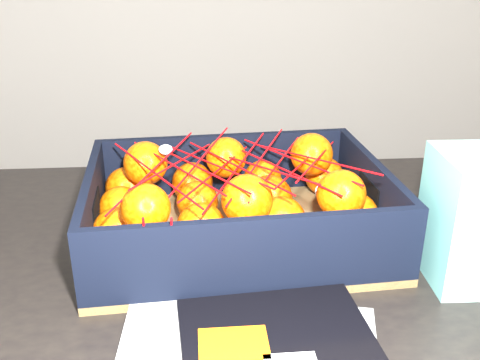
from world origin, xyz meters
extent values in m
cube|color=black|center=(0.13, 0.32, 0.73)|extent=(1.25, 0.88, 0.04)
cylinder|color=black|center=(0.68, 0.67, 0.35)|extent=(0.06, 0.06, 0.71)
cube|color=orange|center=(0.14, 0.15, 0.77)|extent=(0.08, 0.06, 0.00)
cube|color=olive|center=(0.18, 0.40, 0.76)|extent=(0.43, 0.32, 0.01)
cube|color=black|center=(0.18, 0.56, 0.81)|extent=(0.43, 0.01, 0.11)
cube|color=black|center=(0.18, 0.25, 0.81)|extent=(0.43, 0.01, 0.11)
cube|color=black|center=(-0.03, 0.40, 0.81)|extent=(0.01, 0.30, 0.11)
cube|color=black|center=(0.39, 0.40, 0.81)|extent=(0.01, 0.30, 0.11)
sphere|color=#F15905|center=(0.01, 0.29, 0.80)|extent=(0.06, 0.06, 0.06)
sphere|color=#F15905|center=(0.01, 0.36, 0.80)|extent=(0.07, 0.07, 0.07)
sphere|color=#F15905|center=(0.01, 0.44, 0.80)|extent=(0.07, 0.07, 0.07)
sphere|color=#F15905|center=(0.01, 0.52, 0.80)|extent=(0.07, 0.07, 0.07)
sphere|color=#F15905|center=(0.12, 0.29, 0.80)|extent=(0.07, 0.07, 0.07)
sphere|color=#F15905|center=(0.12, 0.36, 0.80)|extent=(0.07, 0.07, 0.07)
sphere|color=#F15905|center=(0.12, 0.45, 0.80)|extent=(0.06, 0.06, 0.06)
sphere|color=#F15905|center=(0.12, 0.52, 0.80)|extent=(0.07, 0.07, 0.07)
sphere|color=#F15905|center=(0.23, 0.29, 0.80)|extent=(0.07, 0.07, 0.07)
sphere|color=#F15905|center=(0.24, 0.37, 0.80)|extent=(0.07, 0.07, 0.07)
sphere|color=#F15905|center=(0.23, 0.44, 0.80)|extent=(0.07, 0.07, 0.07)
sphere|color=#F15905|center=(0.24, 0.52, 0.80)|extent=(0.06, 0.06, 0.06)
sphere|color=#F15905|center=(0.35, 0.29, 0.80)|extent=(0.07, 0.07, 0.07)
sphere|color=#F15905|center=(0.35, 0.37, 0.80)|extent=(0.07, 0.07, 0.07)
sphere|color=#F15905|center=(0.35, 0.44, 0.80)|extent=(0.07, 0.07, 0.07)
sphere|color=#F15905|center=(0.34, 0.52, 0.80)|extent=(0.07, 0.07, 0.07)
sphere|color=#F15905|center=(0.05, 0.32, 0.85)|extent=(0.06, 0.06, 0.06)
sphere|color=#F15905|center=(0.05, 0.48, 0.85)|extent=(0.07, 0.07, 0.07)
sphere|color=#F15905|center=(0.18, 0.33, 0.85)|extent=(0.07, 0.07, 0.07)
sphere|color=#F15905|center=(0.17, 0.49, 0.85)|extent=(0.06, 0.06, 0.06)
sphere|color=#F15905|center=(0.31, 0.33, 0.85)|extent=(0.07, 0.07, 0.07)
sphere|color=#F15905|center=(0.31, 0.48, 0.85)|extent=(0.07, 0.07, 0.07)
cylinder|color=red|center=(0.06, 0.40, 0.87)|extent=(0.12, 0.22, 0.02)
cylinder|color=red|center=(0.09, 0.41, 0.87)|extent=(0.12, 0.22, 0.00)
cylinder|color=red|center=(0.12, 0.40, 0.88)|extent=(0.12, 0.22, 0.01)
cylinder|color=red|center=(0.15, 0.40, 0.87)|extent=(0.12, 0.22, 0.02)
cylinder|color=red|center=(0.18, 0.41, 0.87)|extent=(0.12, 0.22, 0.00)
cylinder|color=red|center=(0.21, 0.40, 0.87)|extent=(0.12, 0.22, 0.03)
cylinder|color=red|center=(0.24, 0.40, 0.87)|extent=(0.12, 0.22, 0.01)
cylinder|color=red|center=(0.27, 0.40, 0.87)|extent=(0.12, 0.22, 0.01)
cylinder|color=red|center=(0.30, 0.41, 0.87)|extent=(0.12, 0.22, 0.04)
cylinder|color=red|center=(0.06, 0.40, 0.87)|extent=(0.12, 0.22, 0.03)
cylinder|color=red|center=(0.09, 0.41, 0.87)|extent=(0.12, 0.22, 0.03)
cylinder|color=red|center=(0.12, 0.41, 0.87)|extent=(0.12, 0.22, 0.04)
cylinder|color=red|center=(0.15, 0.40, 0.87)|extent=(0.12, 0.22, 0.02)
cylinder|color=red|center=(0.18, 0.41, 0.86)|extent=(0.12, 0.22, 0.03)
cylinder|color=red|center=(0.21, 0.40, 0.87)|extent=(0.12, 0.22, 0.03)
cylinder|color=red|center=(0.24, 0.41, 0.86)|extent=(0.12, 0.22, 0.01)
cylinder|color=red|center=(0.27, 0.40, 0.87)|extent=(0.12, 0.22, 0.04)
cylinder|color=red|center=(0.30, 0.40, 0.87)|extent=(0.12, 0.22, 0.03)
cylinder|color=red|center=(0.05, 0.26, 0.83)|extent=(0.00, 0.03, 0.09)
cylinder|color=red|center=(0.08, 0.26, 0.83)|extent=(0.01, 0.04, 0.08)
cube|color=white|center=(0.45, 0.26, 0.84)|extent=(0.09, 0.12, 0.17)
camera|label=1|loc=(0.08, -0.32, 1.16)|focal=41.00mm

